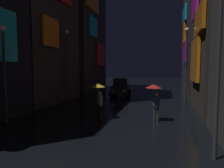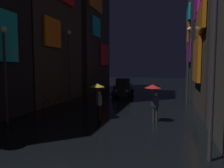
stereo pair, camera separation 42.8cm
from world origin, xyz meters
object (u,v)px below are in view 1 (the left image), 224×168
object	(u,v)px
bicycle_parked_at_storefront	(52,104)
streetlamp_left_near	(4,62)
pedestrian_foreground_right_yellow	(98,91)
streetlamp_right_far	(186,58)
streetlamp_right_near	(219,50)
car_distant	(121,87)
pedestrian_near_crossing_red	(154,92)
streetlamp_left_far	(67,58)

from	to	relation	value
bicycle_parked_at_storefront	streetlamp_left_near	xyz separation A→B (m)	(-0.40, -3.84, 2.95)
pedestrian_foreground_right_yellow	streetlamp_right_far	size ratio (longest dim) A/B	0.33
streetlamp_right_far	streetlamp_right_near	size ratio (longest dim) A/B	1.09
car_distant	streetlamp_right_near	distance (m)	15.74
pedestrian_near_crossing_red	streetlamp_right_near	xyz separation A→B (m)	(2.22, -4.30, 1.95)
bicycle_parked_at_storefront	streetlamp_left_far	bearing A→B (deg)	96.95
pedestrian_near_crossing_red	streetlamp_right_near	size ratio (longest dim) A/B	0.36
pedestrian_near_crossing_red	streetlamp_left_far	distance (m)	9.32
car_distant	pedestrian_foreground_right_yellow	bearing A→B (deg)	-84.84
car_distant	streetlamp_right_near	xyz separation A→B (m)	(6.36, -14.14, 2.69)
pedestrian_near_crossing_red	streetlamp_left_near	bearing A→B (deg)	-162.02
car_distant	bicycle_parked_at_storefront	bearing A→B (deg)	-110.78
streetlamp_left_far	streetlamp_right_far	bearing A→B (deg)	10.08
streetlamp_right_near	streetlamp_left_near	world-z (taller)	streetlamp_right_near
bicycle_parked_at_storefront	streetlamp_right_near	xyz separation A→B (m)	(9.60, -5.61, 3.23)
pedestrian_foreground_right_yellow	bicycle_parked_at_storefront	distance (m)	4.65
streetlamp_right_near	streetlamp_left_far	size ratio (longest dim) A/B	0.92
car_distant	streetlamp_right_far	bearing A→B (deg)	-28.44
pedestrian_near_crossing_red	streetlamp_right_near	bearing A→B (deg)	-62.72
pedestrian_near_crossing_red	streetlamp_left_far	xyz separation A→B (m)	(-7.78, 4.62, 2.22)
bicycle_parked_at_storefront	streetlamp_right_near	size ratio (longest dim) A/B	0.31
bicycle_parked_at_storefront	car_distant	bearing A→B (deg)	69.22
car_distant	streetlamp_left_far	bearing A→B (deg)	-124.90
streetlamp_left_near	streetlamp_left_far	world-z (taller)	streetlamp_left_far
streetlamp_right_far	bicycle_parked_at_storefront	bearing A→B (deg)	-152.06
streetlamp_right_far	pedestrian_near_crossing_red	bearing A→B (deg)	-109.10
pedestrian_foreground_right_yellow	streetlamp_left_far	xyz separation A→B (m)	(-4.56, 4.95, 2.22)
streetlamp_right_far	streetlamp_left_far	bearing A→B (deg)	-169.92
pedestrian_foreground_right_yellow	car_distant	world-z (taller)	pedestrian_foreground_right_yellow
streetlamp_right_near	car_distant	bearing A→B (deg)	114.20
streetlamp_right_far	streetlamp_left_far	distance (m)	10.16
pedestrian_foreground_right_yellow	streetlamp_left_far	size ratio (longest dim) A/B	0.33
bicycle_parked_at_storefront	car_distant	xyz separation A→B (m)	(3.24, 8.53, 0.54)
bicycle_parked_at_storefront	pedestrian_near_crossing_red	bearing A→B (deg)	-10.07
streetlamp_right_far	streetlamp_right_near	distance (m)	10.70
streetlamp_right_near	streetlamp_left_near	xyz separation A→B (m)	(-10.00, 1.77, -0.28)
streetlamp_right_far	streetlamp_right_near	world-z (taller)	streetlamp_right_far
bicycle_parked_at_storefront	streetlamp_right_near	world-z (taller)	streetlamp_right_near
pedestrian_near_crossing_red	car_distant	xyz separation A→B (m)	(-4.14, 9.85, -0.74)
bicycle_parked_at_storefront	streetlamp_right_far	xyz separation A→B (m)	(9.60, 5.09, 3.51)
streetlamp_right_near	streetlamp_left_far	distance (m)	13.40
car_distant	streetlamp_right_far	world-z (taller)	streetlamp_right_far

